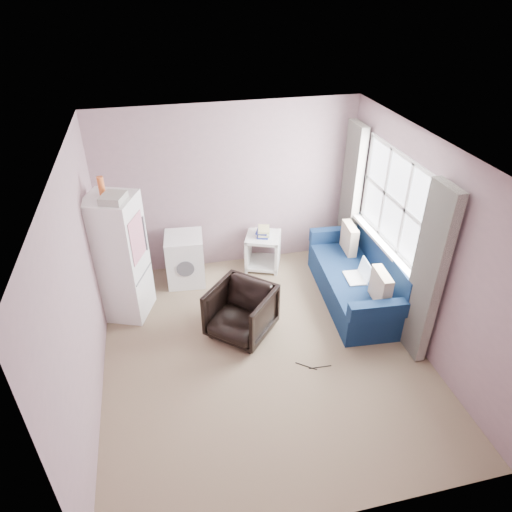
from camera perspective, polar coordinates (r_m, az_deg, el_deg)
The scene contains 8 objects.
room at distance 4.96m, azimuth 1.20°, elevation -1.15°, with size 3.84×4.24×2.54m.
armchair at distance 5.74m, azimuth -1.89°, elevation -6.73°, with size 0.72×0.68×0.75m, color black.
fridge at distance 6.07m, azimuth -16.73°, elevation -0.17°, with size 0.76×0.75×1.94m.
washing_machine at distance 6.75m, azimuth -8.83°, elevation -0.24°, with size 0.58×0.58×0.76m.
side_table at distance 7.04m, azimuth 0.89°, elevation 0.93°, with size 0.65×0.65×0.69m.
sofa at distance 6.52m, azimuth 13.05°, elevation -2.84°, with size 1.05×2.05×0.89m.
window_dressing at distance 6.18m, azimuth 15.67°, elevation 3.26°, with size 0.17×2.62×2.18m.
floor_cables at distance 5.58m, azimuth 7.16°, elevation -13.55°, with size 0.40×0.18×0.01m.
Camera 1 is at (-1.01, -4.00, 3.99)m, focal length 32.00 mm.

